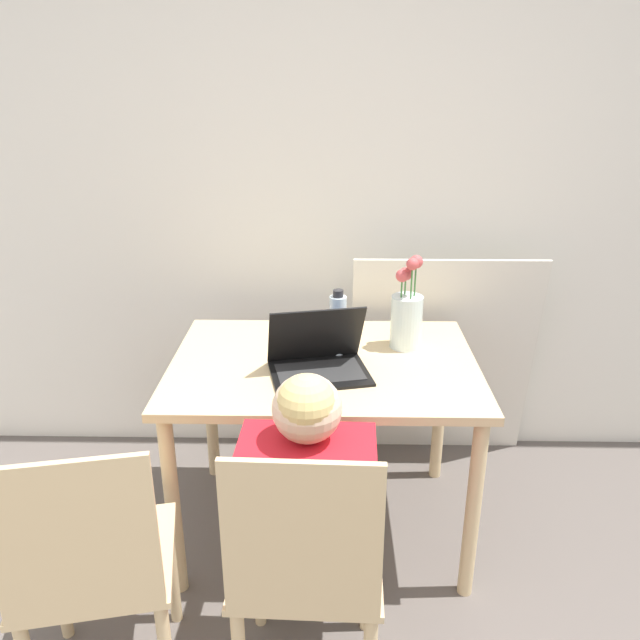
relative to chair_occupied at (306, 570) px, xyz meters
The scene contains 9 objects.
wall_back 1.62m from the chair_occupied, 77.10° to the left, with size 6.40×0.05×2.50m.
dining_table 0.75m from the chair_occupied, 87.13° to the left, with size 1.08×0.77×0.72m.
chair_occupied is the anchor object (origin of this frame).
chair_spare 0.56m from the chair_occupied, behind, with size 0.47×0.47×0.87m.
person_seated 0.21m from the chair_occupied, 88.05° to the left, with size 0.36×0.43×0.99m.
laptop 0.72m from the chair_occupied, 88.44° to the left, with size 0.37×0.31×0.23m.
flower_vase 1.00m from the chair_occupied, 68.43° to the left, with size 0.12×0.12×0.35m.
water_bottle 0.87m from the chair_occupied, 83.76° to the left, with size 0.06×0.06×0.25m.
cardboard_panel 1.36m from the chair_occupied, 65.94° to the left, with size 0.81×0.15×0.96m.
Camera 1 is at (-0.25, -0.43, 1.67)m, focal length 35.00 mm.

